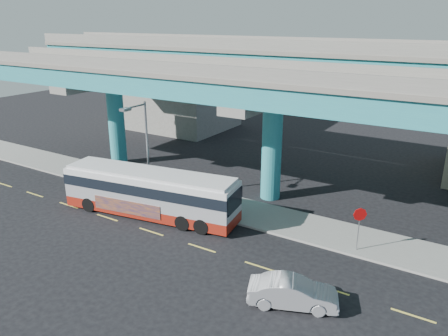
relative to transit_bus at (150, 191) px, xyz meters
The scene contains 10 objects.
ground 6.19m from the transit_bus, 16.52° to the right, with size 120.00×120.00×0.00m, color black.
sidewalk 7.05m from the transit_bus, 33.89° to the left, with size 70.00×4.00×0.15m, color gray.
lane_markings 6.27m from the transit_bus, 19.26° to the right, with size 58.00×0.12×0.01m.
viaduct 11.89m from the transit_bus, 52.58° to the left, with size 52.00×12.40×11.70m.
building_concrete 26.65m from the transit_bus, 122.69° to the left, with size 12.00×10.00×9.00m, color gray.
transit_bus is the anchor object (origin of this frame).
sedan 13.29m from the transit_bus, 18.61° to the right, with size 4.55×2.97×1.42m, color #A6A6AB.
parked_car 9.87m from the transit_bus, 156.63° to the left, with size 4.19×2.28×1.35m, color #2E2F33.
street_lamp 4.20m from the transit_bus, 140.25° to the left, with size 0.50×2.41×7.34m.
stop_sign 13.96m from the transit_bus, 10.30° to the left, with size 0.67×0.50×2.70m.
Camera 1 is at (13.48, -19.41, 13.17)m, focal length 35.00 mm.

